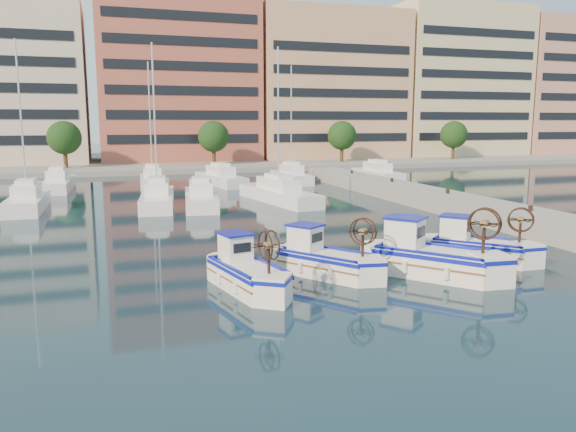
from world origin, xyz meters
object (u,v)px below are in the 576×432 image
object	(u,v)px
fishing_boat_b	(324,258)
fishing_boat_c	(430,256)
fishing_boat_d	(476,246)
fishing_boat_a	(247,271)

from	to	relation	value
fishing_boat_b	fishing_boat_c	size ratio (longest dim) A/B	0.87
fishing_boat_d	fishing_boat_c	bearing A→B (deg)	161.29
fishing_boat_a	fishing_boat_c	size ratio (longest dim) A/B	0.88
fishing_boat_c	fishing_boat_d	size ratio (longest dim) A/B	1.18
fishing_boat_b	fishing_boat_c	world-z (taller)	fishing_boat_c
fishing_boat_a	fishing_boat_b	size ratio (longest dim) A/B	1.01
fishing_boat_b	fishing_boat_a	bearing A→B (deg)	159.82
fishing_boat_b	fishing_boat_d	xyz separation A→B (m)	(7.19, 0.10, 0.00)
fishing_boat_a	fishing_boat_b	world-z (taller)	fishing_boat_b
fishing_boat_c	fishing_boat_d	world-z (taller)	fishing_boat_c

